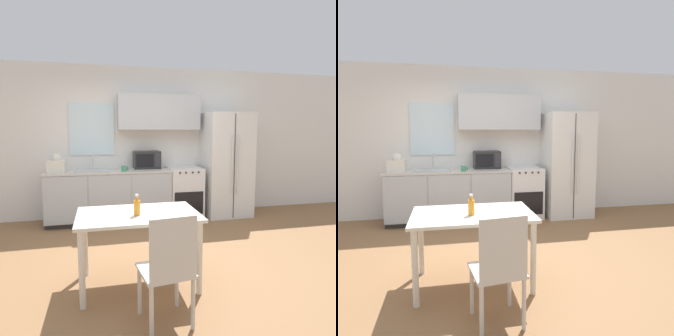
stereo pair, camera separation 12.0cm
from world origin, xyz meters
TOP-DOWN VIEW (x-y plane):
  - ground_plane at (0.00, 0.00)m, footprint 12.00×12.00m
  - wall_back at (0.05, 2.00)m, footprint 12.00×0.38m
  - kitchen_counter at (-0.46, 1.67)m, footprint 2.09×0.66m
  - oven_range at (0.87, 1.68)m, footprint 0.59×0.64m
  - refrigerator at (1.66, 1.64)m, footprint 0.83×0.75m
  - kitchen_sink at (-0.73, 1.68)m, footprint 0.58×0.41m
  - microwave at (0.21, 1.80)m, footprint 0.47×0.32m
  - coffee_mug at (-0.22, 1.46)m, footprint 0.12×0.08m
  - grocery_bag_0 at (-1.29, 1.58)m, footprint 0.29×0.25m
  - dining_table at (-0.26, -0.59)m, footprint 1.20×0.76m
  - dining_chair_near at (-0.11, -1.35)m, footprint 0.45×0.45m
  - drink_bottle at (-0.28, -0.66)m, footprint 0.06×0.06m

SIDE VIEW (x-z plane):
  - ground_plane at x=0.00m, z-range 0.00..0.00m
  - kitchen_counter at x=-0.46m, z-range 0.00..0.90m
  - oven_range at x=0.87m, z-range 0.00..0.90m
  - dining_chair_near at x=-0.11m, z-range 0.07..1.00m
  - dining_table at x=-0.26m, z-range 0.26..1.01m
  - drink_bottle at x=-0.28m, z-range 0.72..0.93m
  - kitchen_sink at x=-0.73m, z-range 0.78..1.04m
  - coffee_mug at x=-0.22m, z-range 0.89..0.99m
  - refrigerator at x=1.66m, z-range 0.00..1.88m
  - grocery_bag_0 at x=-1.29m, z-range 0.86..1.17m
  - microwave at x=0.21m, z-range 0.89..1.20m
  - wall_back at x=0.05m, z-range 0.07..2.77m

